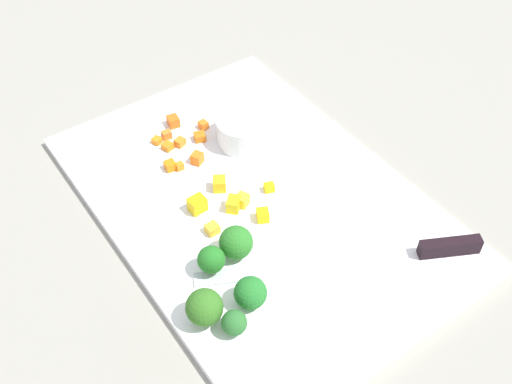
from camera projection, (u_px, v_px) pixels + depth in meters
The scene contains 26 objects.
ground_plane at pixel (256, 203), 0.81m from camera, with size 4.00×4.00×0.00m, color gray.
cutting_board at pixel (256, 200), 0.80m from camera, with size 0.55×0.37×0.01m, color white.
prep_bowl at pixel (244, 130), 0.86m from camera, with size 0.08×0.08×0.04m, color white.
chef_knife at pixel (395, 254), 0.72m from camera, with size 0.18×0.32×0.02m.
carrot_dice_0 at pixel (170, 166), 0.83m from camera, with size 0.01×0.01×0.01m, color orange.
carrot_dice_1 at pixel (167, 135), 0.88m from camera, with size 0.01×0.01×0.01m, color orange.
carrot_dice_2 at pixel (157, 141), 0.87m from camera, with size 0.01×0.01×0.01m, color orange.
carrot_dice_3 at pixel (198, 138), 0.87m from camera, with size 0.02×0.02×0.01m, color orange.
carrot_dice_4 at pixel (180, 142), 0.87m from camera, with size 0.01×0.01×0.01m, color orange.
carrot_dice_5 at pixel (197, 158), 0.84m from camera, with size 0.01×0.01×0.02m, color orange.
carrot_dice_6 at pixel (180, 166), 0.83m from camera, with size 0.01×0.01×0.01m, color orange.
carrot_dice_7 at pixel (203, 125), 0.89m from camera, with size 0.01×0.01×0.01m, color orange.
carrot_dice_8 at pixel (173, 121), 0.90m from camera, with size 0.02×0.02×0.02m, color orange.
carrot_dice_9 at pixel (168, 146), 0.86m from camera, with size 0.01×0.01×0.01m, color orange.
pepper_dice_0 at pixel (197, 204), 0.78m from camera, with size 0.02×0.02×0.02m, color yellow.
pepper_dice_1 at pixel (268, 186), 0.80m from camera, with size 0.01×0.01×0.01m, color yellow.
pepper_dice_2 at pixel (212, 229), 0.75m from camera, with size 0.02×0.01×0.01m, color yellow.
pepper_dice_3 at pixel (232, 202), 0.78m from camera, with size 0.02×0.02×0.02m, color yellow.
pepper_dice_4 at pixel (241, 199), 0.79m from camera, with size 0.02×0.02×0.02m, color yellow.
pepper_dice_5 at pixel (263, 215), 0.77m from camera, with size 0.02×0.02×0.02m, color yellow.
pepper_dice_6 at pixel (219, 184), 0.80m from camera, with size 0.02×0.02×0.02m, color yellow.
broccoli_floret_0 at pixel (211, 260), 0.70m from camera, with size 0.03×0.03×0.04m.
broccoli_floret_1 at pixel (236, 243), 0.72m from camera, with size 0.04×0.04×0.04m.
broccoli_floret_2 at pixel (250, 293), 0.67m from camera, with size 0.04×0.04×0.04m.
broccoli_floret_3 at pixel (234, 323), 0.65m from camera, with size 0.03×0.03×0.03m.
broccoli_floret_4 at pixel (204, 308), 0.65m from camera, with size 0.04×0.04×0.05m.
Camera 1 is at (0.45, -0.32, 0.59)m, focal length 42.23 mm.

